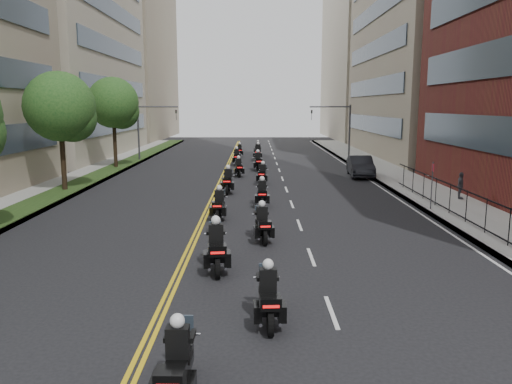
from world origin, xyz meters
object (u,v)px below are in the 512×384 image
motorcycle_2 (216,249)px  motorcycle_6 (228,182)px  motorcycle_8 (239,168)px  motorcycle_1 (268,299)px  motorcycle_13 (258,148)px  parked_sedan (360,166)px  motorcycle_5 (262,195)px  motorcycle_7 (263,175)px  motorcycle_10 (237,158)px  motorcycle_4 (219,206)px  motorcycle_3 (262,225)px  motorcycle_12 (240,151)px  motorcycle_9 (258,162)px  pedestrian_c (461,186)px  motorcycle_11 (258,153)px  motorcycle_0 (177,367)px

motorcycle_2 → motorcycle_6: size_ratio=1.04×
motorcycle_6 → motorcycle_8: size_ratio=1.10×
motorcycle_1 → motorcycle_13: (-0.04, 45.52, -0.04)m
parked_sedan → motorcycle_6: bearing=-139.1°
motorcycle_5 → motorcycle_7: bearing=89.2°
motorcycle_5 → motorcycle_10: 19.51m
motorcycle_4 → motorcycle_13: 33.65m
motorcycle_3 → motorcycle_12: motorcycle_3 is taller
motorcycle_4 → motorcycle_6: 7.41m
motorcycle_5 → motorcycle_6: size_ratio=0.93×
motorcycle_7 → motorcycle_9: 7.38m
motorcycle_1 → motorcycle_12: 41.98m
motorcycle_7 → motorcycle_10: bearing=108.0°
motorcycle_4 → motorcycle_12: (0.07, 30.00, -0.04)m
motorcycle_4 → pedestrian_c: (13.76, 4.60, 0.26)m
motorcycle_9 → motorcycle_10: bearing=111.2°
motorcycle_1 → motorcycle_6: size_ratio=0.93×
motorcycle_3 → motorcycle_11: size_ratio=0.90×
motorcycle_13 → motorcycle_9: bearing=-83.0°
motorcycle_0 → motorcycle_5: (1.86, 18.47, 0.00)m
motorcycle_9 → parked_sedan: motorcycle_9 is taller
motorcycle_2 → motorcycle_10: size_ratio=1.08×
motorcycle_0 → motorcycle_5: motorcycle_5 is taller
motorcycle_0 → motorcycle_4: 15.32m
motorcycle_1 → motorcycle_8: bearing=90.9°
motorcycle_3 → motorcycle_11: (-0.02, 30.51, 0.07)m
motorcycle_9 → pedestrian_c: (11.75, -13.90, 0.21)m
motorcycle_11 → parked_sedan: (8.01, -11.63, 0.07)m
motorcycle_4 → pedestrian_c: size_ratio=1.46×
motorcycle_2 → motorcycle_11: motorcycle_2 is taller
motorcycle_5 → motorcycle_9: 15.35m
motorcycle_5 → pedestrian_c: pedestrian_c is taller
motorcycle_12 → parked_sedan: size_ratio=0.44×
motorcycle_3 → pedestrian_c: pedestrian_c is taller
pedestrian_c → motorcycle_6: bearing=92.8°
motorcycle_1 → motorcycle_2: motorcycle_2 is taller
motorcycle_3 → motorcycle_10: bearing=87.5°
motorcycle_1 → motorcycle_5: size_ratio=1.00×
motorcycle_5 → motorcycle_11: motorcycle_11 is taller
motorcycle_11 → motorcycle_9: bearing=-87.3°
motorcycle_3 → motorcycle_6: motorcycle_6 is taller
pedestrian_c → motorcycle_0: bearing=160.3°
motorcycle_1 → pedestrian_c: size_ratio=1.46×
motorcycle_8 → motorcycle_12: size_ratio=1.03×
motorcycle_5 → pedestrian_c: bearing=7.4°
motorcycle_0 → parked_sedan: motorcycle_0 is taller
motorcycle_6 → pedestrian_c: size_ratio=1.56×
motorcycle_10 → motorcycle_13: size_ratio=1.11×
motorcycle_8 → parked_sedan: bearing=-7.8°
motorcycle_0 → motorcycle_11: size_ratio=0.89×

